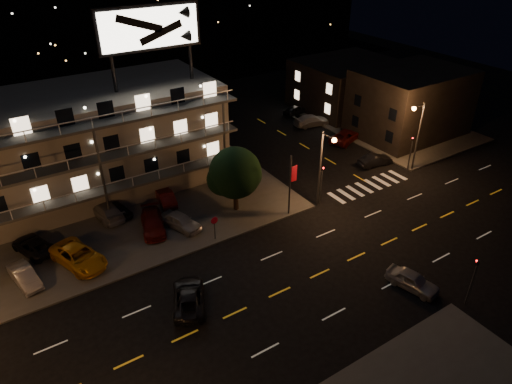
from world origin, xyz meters
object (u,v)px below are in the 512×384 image
side_car_0 (375,160)px  lot_car_4 (181,221)px  lot_car_7 (106,210)px  road_car_east (413,281)px  tree (235,174)px  lot_car_2 (78,256)px  road_car_west (189,297)px

side_car_0 → lot_car_4: bearing=98.9°
lot_car_7 → road_car_east: size_ratio=1.23×
tree → lot_car_7: tree is taller
side_car_0 → road_car_east: bearing=152.3°
lot_car_2 → road_car_east: lot_car_2 is taller
lot_car_2 → road_car_west: size_ratio=1.12×
lot_car_2 → road_car_east: 26.88m
lot_car_7 → side_car_0: 30.31m
tree → lot_car_7: 12.79m
lot_car_2 → road_car_east: bearing=-57.4°
lot_car_7 → side_car_0: (29.71, -6.01, -0.21)m
road_car_west → lot_car_4: bearing=-87.1°
side_car_0 → road_car_east: 20.79m
lot_car_7 → road_car_east: lot_car_7 is taller
tree → lot_car_2: tree is taller
road_car_west → side_car_0: bearing=-138.4°
lot_car_7 → tree: bearing=145.7°
lot_car_4 → road_car_west: bearing=-132.3°
lot_car_4 → road_car_east: (11.76, -16.91, -0.16)m
lot_car_2 → tree: bearing=-18.1°
lot_car_2 → lot_car_7: size_ratio=1.10×
road_car_west → lot_car_2: bearing=-33.4°
side_car_0 → lot_car_2: bearing=99.5°
lot_car_7 → road_car_west: 14.83m
lot_car_2 → lot_car_7: lot_car_2 is taller
tree → side_car_0: bearing=-1.5°
road_car_east → lot_car_2: bearing=127.3°
tree → side_car_0: (18.60, -0.50, -3.36)m
road_car_east → road_car_west: road_car_east is taller
lot_car_7 → road_car_east: bearing=119.2°
road_car_east → road_car_west: (-15.36, 7.74, -0.02)m
tree → side_car_0: 18.91m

